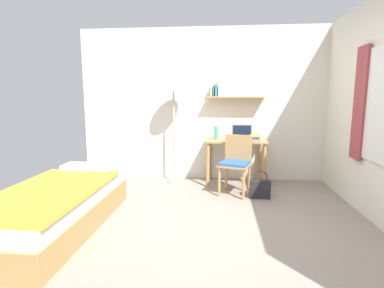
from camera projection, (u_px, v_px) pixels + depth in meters
name	position (u px, v px, depth m)	size (l,w,h in m)	color
ground_plane	(197.00, 226.00, 3.29)	(5.28, 5.28, 0.00)	gray
wall_back	(207.00, 105.00, 5.07)	(4.40, 0.27, 2.60)	silver
bed	(57.00, 207.00, 3.20)	(0.92, 2.04, 0.54)	#B2844C
desk	(235.00, 148.00, 4.82)	(0.98, 0.58, 0.75)	#B2844C
desk_chair	(236.00, 161.00, 4.33)	(0.53, 0.52, 0.87)	#B2844C
standing_lamp	(173.00, 90.00, 4.78)	(0.41, 0.41, 1.74)	#B2A893
laptop	(242.00, 136.00, 4.80)	(0.32, 0.24, 0.23)	#2D2D33
water_bottle	(216.00, 133.00, 4.79)	(0.07, 0.07, 0.22)	#42A87F
book_stack	(255.00, 137.00, 4.75)	(0.17, 0.24, 0.08)	purple
handbag	(260.00, 188.00, 4.18)	(0.28, 0.11, 0.41)	#232328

